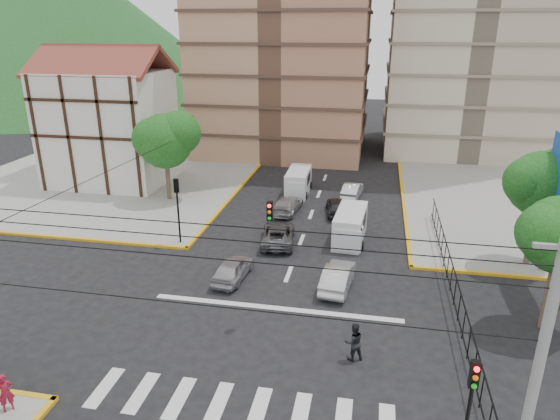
% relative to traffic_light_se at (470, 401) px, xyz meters
% --- Properties ---
extents(ground, '(160.00, 160.00, 0.00)m').
position_rel_traffic_light_se_xyz_m(ground, '(-7.80, 7.80, -3.11)').
color(ground, black).
rests_on(ground, ground).
extents(sidewalk_nw, '(26.00, 26.00, 0.15)m').
position_rel_traffic_light_se_xyz_m(sidewalk_nw, '(-27.80, 27.80, -3.04)').
color(sidewalk_nw, gray).
rests_on(sidewalk_nw, ground).
extents(crosswalk_stripes, '(12.00, 2.40, 0.01)m').
position_rel_traffic_light_se_xyz_m(crosswalk_stripes, '(-7.80, 1.80, -3.11)').
color(crosswalk_stripes, silver).
rests_on(crosswalk_stripes, ground).
extents(stop_line, '(13.00, 0.40, 0.01)m').
position_rel_traffic_light_se_xyz_m(stop_line, '(-7.80, 9.00, -3.11)').
color(stop_line, silver).
rests_on(stop_line, ground).
extents(tudor_building, '(10.80, 8.05, 12.23)m').
position_rel_traffic_light_se_xyz_m(tudor_building, '(-26.80, 27.80, 2.14)').
color(tudor_building, silver).
rests_on(tudor_building, ground).
extents(distant_hill, '(70.00, 70.00, 28.00)m').
position_rel_traffic_light_se_xyz_m(distant_hill, '(-62.80, 77.80, 10.89)').
color(distant_hill, '#1C551E').
rests_on(distant_hill, ground).
extents(park_fence, '(0.10, 22.50, 1.66)m').
position_rel_traffic_light_se_xyz_m(park_fence, '(1.20, 12.30, -3.11)').
color(park_fence, black).
rests_on(park_fence, ground).
extents(tree_park_c, '(4.65, 3.80, 7.25)m').
position_rel_traffic_light_se_xyz_m(tree_park_c, '(6.29, 16.81, 2.22)').
color(tree_park_c, '#473828').
rests_on(tree_park_c, ground).
extents(tree_tudor, '(5.39, 4.40, 7.43)m').
position_rel_traffic_light_se_xyz_m(tree_tudor, '(-19.70, 23.81, 2.11)').
color(tree_tudor, '#473828').
rests_on(tree_tudor, ground).
extents(traffic_light_se, '(0.28, 0.22, 4.40)m').
position_rel_traffic_light_se_xyz_m(traffic_light_se, '(0.00, 0.00, 0.00)').
color(traffic_light_se, black).
rests_on(traffic_light_se, ground).
extents(traffic_light_nw, '(0.28, 0.22, 4.40)m').
position_rel_traffic_light_se_xyz_m(traffic_light_nw, '(-15.60, 15.60, 0.00)').
color(traffic_light_nw, black).
rests_on(traffic_light_nw, ground).
extents(traffic_light_hanging, '(18.00, 9.12, 0.92)m').
position_rel_traffic_light_se_xyz_m(traffic_light_hanging, '(-7.80, 5.76, 2.79)').
color(traffic_light_hanging, black).
rests_on(traffic_light_hanging, ground).
extents(utility_pole_se, '(1.40, 0.28, 9.00)m').
position_rel_traffic_light_se_xyz_m(utility_pole_se, '(1.20, -1.20, 1.65)').
color(utility_pole_se, slate).
rests_on(utility_pole_se, ground).
extents(van_right_lane, '(2.13, 4.76, 2.09)m').
position_rel_traffic_light_se_xyz_m(van_right_lane, '(-4.59, 18.23, -2.09)').
color(van_right_lane, silver).
rests_on(van_right_lane, ground).
extents(van_left_lane, '(1.94, 4.56, 2.05)m').
position_rel_traffic_light_se_xyz_m(van_left_lane, '(-9.60, 27.54, -2.12)').
color(van_left_lane, silver).
rests_on(van_left_lane, ground).
extents(car_silver_front_left, '(1.83, 3.89, 1.29)m').
position_rel_traffic_light_se_xyz_m(car_silver_front_left, '(-10.84, 11.64, -2.47)').
color(car_silver_front_left, '#ABABAF').
rests_on(car_silver_front_left, ground).
extents(car_white_front_right, '(1.84, 4.21, 1.34)m').
position_rel_traffic_light_se_xyz_m(car_white_front_right, '(-4.85, 11.80, -2.44)').
color(car_white_front_right, silver).
rests_on(car_white_front_right, ground).
extents(car_grey_mid_left, '(2.68, 4.77, 1.26)m').
position_rel_traffic_light_se_xyz_m(car_grey_mid_left, '(-9.27, 17.09, -2.48)').
color(car_grey_mid_left, slate).
rests_on(car_grey_mid_left, ground).
extents(car_silver_rear_left, '(2.10, 4.42, 1.24)m').
position_rel_traffic_light_se_xyz_m(car_silver_rear_left, '(-9.69, 22.93, -2.49)').
color(car_silver_rear_left, '#A3A2A7').
rests_on(car_silver_rear_left, ground).
extents(car_darkgrey_mid_right, '(2.13, 4.06, 1.32)m').
position_rel_traffic_light_se_xyz_m(car_darkgrey_mid_right, '(-5.85, 23.19, -2.45)').
color(car_darkgrey_mid_right, '#262628').
rests_on(car_darkgrey_mid_right, ground).
extents(car_white_rear_right, '(1.82, 3.94, 1.25)m').
position_rel_traffic_light_se_xyz_m(car_white_rear_right, '(-4.94, 27.53, -2.49)').
color(car_white_rear_right, silver).
rests_on(car_white_rear_right, ground).
extents(pedestrian_sw_corner, '(0.66, 0.67, 1.55)m').
position_rel_traffic_light_se_xyz_m(pedestrian_sw_corner, '(-16.18, -0.17, -2.19)').
color(pedestrian_sw_corner, maroon).
rests_on(pedestrian_sw_corner, sidewalk_sw).
extents(pedestrian_crosswalk, '(1.05, 0.95, 1.77)m').
position_rel_traffic_light_se_xyz_m(pedestrian_crosswalk, '(-3.66, 5.56, -2.23)').
color(pedestrian_crosswalk, black).
rests_on(pedestrian_crosswalk, ground).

